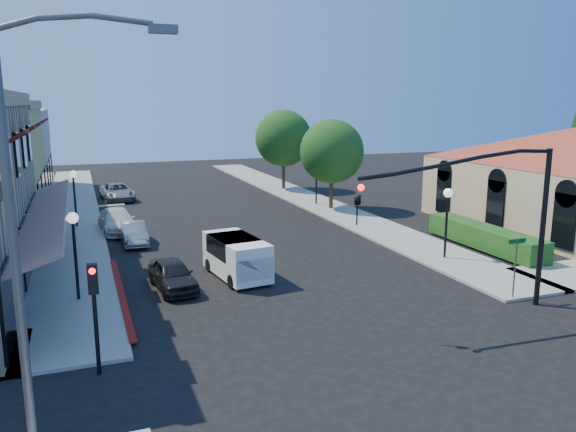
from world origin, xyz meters
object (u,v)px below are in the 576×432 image
object	(u,v)px
lamppost_right_far	(316,169)
parked_car_c	(117,221)
lamppost_left_near	(74,234)
parked_car_b	(134,233)
lamppost_right_near	(447,205)
parked_car_d	(117,192)
parked_car_a	(173,275)
white_van	(237,255)
street_tree_b	(283,138)
signal_mast_arm	(499,204)
secondary_signal	(94,298)
cobra_streetlight	(30,221)
street_name_sign	(516,259)
street_tree_a	(332,152)
lamppost_left_far	(74,184)

from	to	relation	value
lamppost_right_far	parked_car_c	xyz separation A→B (m)	(-14.70, -4.00, -2.06)
lamppost_left_near	parked_car_b	xyz separation A→B (m)	(2.93, 8.62, -2.14)
lamppost_right_near	parked_car_d	distance (m)	27.42
parked_car_a	lamppost_right_near	bearing A→B (deg)	-6.88
white_van	parked_car_b	size ratio (longest dim) A/B	1.17
street_tree_b	parked_car_b	size ratio (longest dim) A/B	1.95
signal_mast_arm	secondary_signal	bearing A→B (deg)	-179.63
secondary_signal	street_tree_b	bearing A→B (deg)	61.23
signal_mast_arm	cobra_streetlight	world-z (taller)	cobra_streetlight
street_tree_b	white_van	world-z (taller)	street_tree_b
lamppost_left_near	lamppost_right_far	distance (m)	23.35
parked_car_d	parked_car_a	bearing A→B (deg)	-94.36
lamppost_right_far	parked_car_b	world-z (taller)	lamppost_right_far
street_name_sign	lamppost_right_near	xyz separation A→B (m)	(1.00, 5.80, 1.04)
lamppost_left_near	parked_car_c	distance (m)	12.39
parked_car_d	lamppost_left_near	bearing A→B (deg)	-103.34
cobra_streetlight	lamppost_left_near	xyz separation A→B (m)	(0.65, 10.00, -2.53)
street_tree_b	lamppost_left_near	xyz separation A→B (m)	(-17.30, -24.00, -1.81)
cobra_streetlight	parked_car_b	distance (m)	19.53
street_tree_b	parked_car_b	world-z (taller)	street_tree_b
white_van	parked_car_d	bearing A→B (deg)	98.87
white_van	parked_car_c	bearing A→B (deg)	111.27
cobra_streetlight	parked_car_c	size ratio (longest dim) A/B	2.00
signal_mast_arm	parked_car_c	xyz separation A→B (m)	(-12.06, 18.50, -3.41)
secondary_signal	lamppost_left_near	world-z (taller)	lamppost_left_near
secondary_signal	cobra_streetlight	xyz separation A→B (m)	(-1.15, -3.41, 2.95)
secondary_signal	white_van	distance (m)	9.74
parked_car_b	street_tree_b	bearing A→B (deg)	46.25
parked_car_c	street_tree_a	bearing A→B (deg)	3.02
street_tree_a	parked_car_d	world-z (taller)	street_tree_a
signal_mast_arm	white_van	world-z (taller)	signal_mast_arm
lamppost_left_near	parked_car_d	bearing A→B (deg)	82.51
white_van	parked_car_a	size ratio (longest dim) A/B	1.15
street_name_sign	lamppost_right_far	world-z (taller)	lamppost_right_far
parked_car_b	street_name_sign	bearing A→B (deg)	-48.51
lamppost_left_near	lamppost_right_near	distance (m)	17.00
lamppost_right_near	white_van	world-z (taller)	lamppost_right_near
signal_mast_arm	parked_car_d	distance (m)	32.27
white_van	street_tree_a	bearing A→B (deg)	50.95
signal_mast_arm	street_name_sign	xyz separation A→B (m)	(1.64, 0.70, -2.39)
cobra_streetlight	white_van	world-z (taller)	cobra_streetlight
lamppost_right_near	parked_car_b	distance (m)	16.64
street_tree_a	white_van	bearing A→B (deg)	-129.05
secondary_signal	parked_car_b	bearing A→B (deg)	80.92
lamppost_right_far	parked_car_d	size ratio (longest dim) A/B	0.75
signal_mast_arm	lamppost_left_far	size ratio (longest dim) A/B	2.24
cobra_streetlight	parked_car_d	world-z (taller)	cobra_streetlight
street_tree_a	street_name_sign	distance (m)	20.00
secondary_signal	signal_mast_arm	bearing A→B (deg)	0.37
street_tree_b	lamppost_left_far	size ratio (longest dim) A/B	1.97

